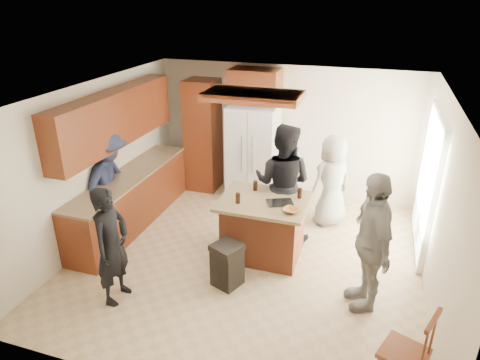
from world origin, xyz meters
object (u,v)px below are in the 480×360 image
(person_behind_right, at_px, (332,181))
(refrigerator, at_px, (253,152))
(trash_bin, at_px, (227,264))
(person_front_left, at_px, (112,246))
(person_side_right, at_px, (371,242))
(kitchen_island, at_px, (263,227))
(person_counter, at_px, (110,183))
(person_behind_left, at_px, (283,183))
(spindle_chair, at_px, (406,354))

(person_behind_right, distance_m, refrigerator, 1.69)
(person_behind_right, distance_m, trash_bin, 2.48)
(person_front_left, xyz_separation_m, person_side_right, (3.08, 0.89, 0.12))
(kitchen_island, bearing_deg, trash_bin, -107.36)
(person_counter, relative_size, refrigerator, 0.99)
(person_front_left, height_order, person_side_right, person_side_right)
(person_behind_left, distance_m, kitchen_island, 0.78)
(person_side_right, xyz_separation_m, kitchen_island, (-1.53, 0.68, -0.44))
(person_behind_left, height_order, person_counter, person_behind_left)
(refrigerator, bearing_deg, trash_bin, -80.43)
(person_side_right, bearing_deg, person_counter, -117.04)
(person_behind_right, bearing_deg, trash_bin, 19.24)
(person_behind_right, bearing_deg, refrigerator, -65.81)
(person_side_right, relative_size, trash_bin, 2.91)
(person_behind_left, bearing_deg, refrigerator, -51.37)
(person_front_left, relative_size, trash_bin, 2.52)
(person_front_left, bearing_deg, person_side_right, -72.08)
(person_behind_left, height_order, trash_bin, person_behind_left)
(spindle_chair, bearing_deg, person_side_right, 109.85)
(refrigerator, bearing_deg, kitchen_island, -69.12)
(person_front_left, distance_m, kitchen_island, 2.23)
(refrigerator, xyz_separation_m, spindle_chair, (2.71, -3.85, -0.45))
(person_front_left, bearing_deg, spindle_chair, -93.68)
(person_side_right, bearing_deg, kitchen_island, -133.08)
(person_behind_right, xyz_separation_m, spindle_chair, (1.14, -3.22, -0.34))
(person_front_left, relative_size, person_side_right, 0.86)
(person_behind_right, bearing_deg, person_front_left, 6.52)
(person_counter, relative_size, kitchen_island, 1.39)
(person_counter, height_order, trash_bin, person_counter)
(person_side_right, distance_m, person_counter, 4.10)
(kitchen_island, relative_size, spindle_chair, 1.29)
(spindle_chair, bearing_deg, kitchen_island, 135.96)
(trash_bin, bearing_deg, person_counter, 161.69)
(person_behind_right, relative_size, trash_bin, 2.51)
(person_counter, distance_m, spindle_chair, 4.86)
(person_side_right, bearing_deg, spindle_chair, 0.76)
(person_front_left, relative_size, person_behind_right, 1.00)
(kitchen_island, xyz_separation_m, spindle_chair, (1.97, -1.91, -0.02))
(kitchen_island, bearing_deg, refrigerator, 110.88)
(kitchen_island, xyz_separation_m, trash_bin, (-0.27, -0.86, -0.16))
(refrigerator, xyz_separation_m, kitchen_island, (0.74, -1.95, -0.43))
(trash_bin, bearing_deg, person_side_right, 5.73)
(person_side_right, relative_size, refrigerator, 1.02)
(person_behind_right, bearing_deg, kitchen_island, 13.82)
(refrigerator, distance_m, kitchen_island, 2.13)
(person_front_left, bearing_deg, person_behind_left, -36.18)
(person_behind_right, height_order, kitchen_island, person_behind_right)
(person_behind_right, distance_m, person_side_right, 2.12)
(person_counter, xyz_separation_m, refrigerator, (1.78, 2.06, 0.01))
(trash_bin, xyz_separation_m, spindle_chair, (2.24, -1.05, 0.13))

